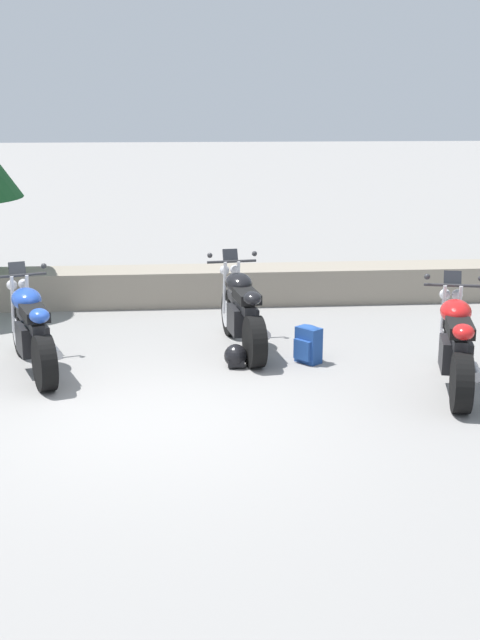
{
  "coord_description": "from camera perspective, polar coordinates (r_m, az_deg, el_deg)",
  "views": [
    {
      "loc": [
        0.2,
        -7.94,
        3.06
      ],
      "look_at": [
        1.0,
        1.2,
        0.65
      ],
      "focal_mm": 46.48,
      "sensor_mm": 36.0,
      "label": 1
    }
  ],
  "objects": [
    {
      "name": "motorcycle_blue_near_left",
      "position": [
        9.96,
        -14.18,
        -0.73
      ],
      "size": [
        0.95,
        2.0,
        1.18
      ],
      "color": "black",
      "rests_on": "ground"
    },
    {
      "name": "stone_wall",
      "position": [
        13.04,
        -5.79,
        2.32
      ],
      "size": [
        36.0,
        0.8,
        0.55
      ],
      "primitive_type": "cube",
      "color": "gray",
      "rests_on": "ground"
    },
    {
      "name": "motorcycle_red_far_right",
      "position": [
        9.37,
        14.62,
        -1.73
      ],
      "size": [
        0.8,
        2.04,
        1.18
      ],
      "color": "black",
      "rests_on": "ground"
    },
    {
      "name": "ground_plane",
      "position": [
        8.51,
        -6.08,
        -6.44
      ],
      "size": [
        120.0,
        120.0,
        0.0
      ],
      "primitive_type": "plane",
      "color": "gray"
    },
    {
      "name": "motorcycle_black_centre",
      "position": [
        10.5,
        0.11,
        0.52
      ],
      "size": [
        0.7,
        2.06,
        1.18
      ],
      "color": "black",
      "rests_on": "ground"
    },
    {
      "name": "rider_backpack",
      "position": [
        10.05,
        4.72,
        -1.61
      ],
      "size": [
        0.35,
        0.35,
        0.47
      ],
      "color": "navy",
      "rests_on": "ground"
    },
    {
      "name": "rider_helmet",
      "position": [
        9.87,
        -0.3,
        -2.51
      ],
      "size": [
        0.28,
        0.28,
        0.28
      ],
      "color": "black",
      "rests_on": "ground"
    }
  ]
}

